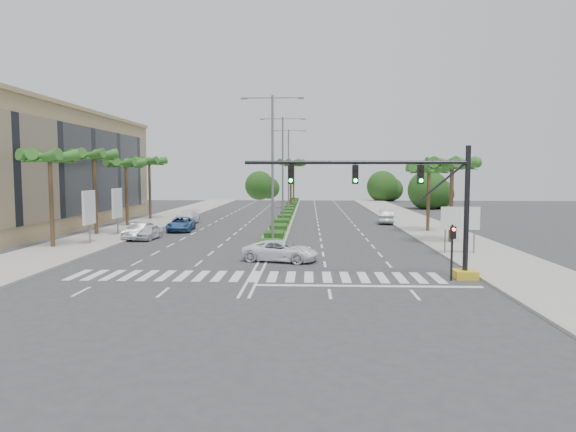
% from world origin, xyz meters
% --- Properties ---
extents(ground, '(160.00, 160.00, 0.00)m').
position_xyz_m(ground, '(0.00, 0.00, 0.00)').
color(ground, '#333335').
rests_on(ground, ground).
extents(footpath_right, '(6.00, 120.00, 0.15)m').
position_xyz_m(footpath_right, '(15.20, 20.00, 0.07)').
color(footpath_right, gray).
rests_on(footpath_right, ground).
extents(footpath_left, '(6.00, 120.00, 0.15)m').
position_xyz_m(footpath_left, '(-15.20, 20.00, 0.07)').
color(footpath_left, gray).
rests_on(footpath_left, ground).
extents(median, '(2.20, 75.00, 0.20)m').
position_xyz_m(median, '(0.00, 45.00, 0.10)').
color(median, gray).
rests_on(median, ground).
extents(median_grass, '(1.80, 75.00, 0.04)m').
position_xyz_m(median_grass, '(0.00, 45.00, 0.22)').
color(median_grass, '#336121').
rests_on(median_grass, median).
extents(building, '(12.00, 36.00, 12.00)m').
position_xyz_m(building, '(-26.00, 26.00, 6.00)').
color(building, tan).
rests_on(building, ground).
extents(signal_gantry, '(12.60, 1.20, 7.20)m').
position_xyz_m(signal_gantry, '(9.27, -0.00, 3.46)').
color(signal_gantry, gold).
rests_on(signal_gantry, ground).
extents(pedestrian_signal, '(0.28, 0.36, 3.00)m').
position_xyz_m(pedestrian_signal, '(10.60, -0.68, 2.04)').
color(pedestrian_signal, black).
rests_on(pedestrian_signal, ground).
extents(direction_sign, '(2.70, 0.11, 3.40)m').
position_xyz_m(direction_sign, '(13.50, 7.99, 2.45)').
color(direction_sign, slate).
rests_on(direction_sign, ground).
extents(billboard_near, '(0.18, 2.10, 4.35)m').
position_xyz_m(billboard_near, '(-14.50, 12.00, 2.96)').
color(billboard_near, slate).
rests_on(billboard_near, ground).
extents(billboard_far, '(0.18, 2.10, 4.35)m').
position_xyz_m(billboard_far, '(-14.50, 18.00, 2.96)').
color(billboard_far, slate).
rests_on(billboard_far, ground).
extents(palm_left_near, '(4.57, 4.68, 7.55)m').
position_xyz_m(palm_left_near, '(-16.50, 10.00, 6.69)').
color(palm_left_near, brown).
rests_on(palm_left_near, ground).
extents(palm_left_mid, '(4.57, 4.68, 7.95)m').
position_xyz_m(palm_left_mid, '(-16.50, 18.00, 7.08)').
color(palm_left_mid, brown).
rests_on(palm_left_mid, ground).
extents(palm_left_far, '(4.57, 4.68, 7.35)m').
position_xyz_m(palm_left_far, '(-16.50, 26.00, 6.50)').
color(palm_left_far, brown).
rests_on(palm_left_far, ground).
extents(palm_left_end, '(4.57, 4.68, 7.75)m').
position_xyz_m(palm_left_end, '(-16.50, 34.00, 6.88)').
color(palm_left_end, brown).
rests_on(palm_left_end, ground).
extents(palm_right_near, '(4.57, 4.68, 7.05)m').
position_xyz_m(palm_right_near, '(14.50, 14.00, 6.20)').
color(palm_right_near, brown).
rests_on(palm_right_near, ground).
extents(palm_right_far, '(4.57, 4.68, 6.75)m').
position_xyz_m(palm_right_far, '(14.50, 22.00, 5.91)').
color(palm_right_far, brown).
rests_on(palm_right_far, ground).
extents(palm_median_a, '(4.57, 4.68, 8.05)m').
position_xyz_m(palm_median_a, '(0.00, 55.00, 7.17)').
color(palm_median_a, brown).
rests_on(palm_median_a, ground).
extents(palm_median_b, '(4.57, 4.68, 8.05)m').
position_xyz_m(palm_median_b, '(0.00, 70.00, 7.17)').
color(palm_median_b, brown).
rests_on(palm_median_b, ground).
extents(streetlight_near, '(5.10, 0.25, 12.00)m').
position_xyz_m(streetlight_near, '(0.00, 14.00, 6.81)').
color(streetlight_near, slate).
rests_on(streetlight_near, ground).
extents(streetlight_mid, '(5.10, 0.25, 12.00)m').
position_xyz_m(streetlight_mid, '(0.00, 30.00, 6.81)').
color(streetlight_mid, slate).
rests_on(streetlight_mid, ground).
extents(streetlight_far, '(5.10, 0.25, 12.00)m').
position_xyz_m(streetlight_far, '(0.00, 46.00, 6.81)').
color(streetlight_far, slate).
rests_on(streetlight_far, ground).
extents(car_parked_a, '(1.93, 3.97, 1.31)m').
position_xyz_m(car_parked_a, '(-10.91, 15.51, 0.65)').
color(car_parked_a, silver).
rests_on(car_parked_a, ground).
extents(car_parked_b, '(1.76, 4.31, 1.39)m').
position_xyz_m(car_parked_b, '(-11.80, 15.80, 0.70)').
color(car_parked_b, '#AAAAAF').
rests_on(car_parked_b, ground).
extents(car_parked_c, '(2.71, 5.17, 1.39)m').
position_xyz_m(car_parked_c, '(-9.67, 22.03, 0.69)').
color(car_parked_c, '#305A94').
rests_on(car_parked_c, ground).
extents(car_parked_d, '(2.47, 5.35, 1.51)m').
position_xyz_m(car_parked_d, '(-10.79, 28.96, 0.76)').
color(car_parked_d, white).
rests_on(car_parked_d, ground).
extents(car_crossing, '(5.30, 3.39, 1.36)m').
position_xyz_m(car_crossing, '(1.16, 5.06, 0.68)').
color(car_crossing, white).
rests_on(car_crossing, ground).
extents(car_right, '(2.23, 4.83, 1.53)m').
position_xyz_m(car_right, '(11.80, 30.59, 0.77)').
color(car_right, '#B8B9BD').
rests_on(car_right, ground).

